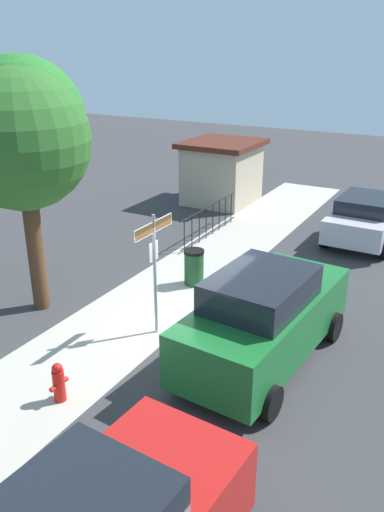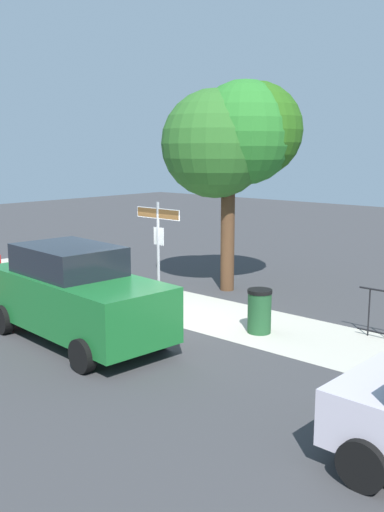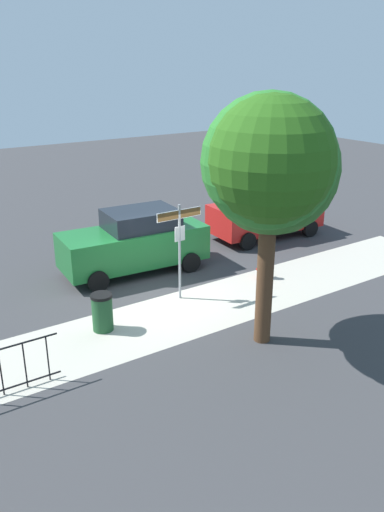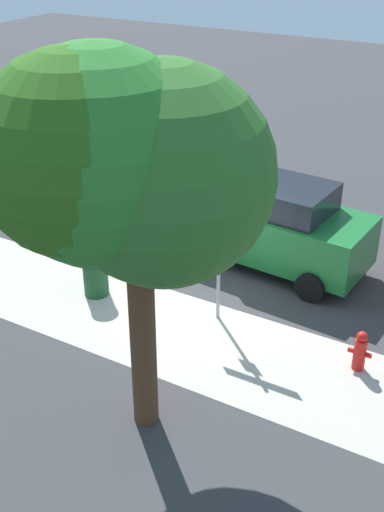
% 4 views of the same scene
% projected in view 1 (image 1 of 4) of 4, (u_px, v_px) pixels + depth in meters
% --- Properties ---
extents(ground_plane, '(60.00, 60.00, 0.00)m').
position_uv_depth(ground_plane, '(182.00, 327.00, 12.03)').
color(ground_plane, '#38383A').
extents(sidewalk_strip, '(24.00, 2.60, 0.00)m').
position_uv_depth(sidewalk_strip, '(178.00, 283.00, 14.23)').
color(sidewalk_strip, '#B3AE9F').
rests_on(sidewalk_strip, ground_plane).
extents(street_sign, '(1.41, 0.07, 2.77)m').
position_uv_depth(street_sign, '(154.00, 251.00, 11.10)').
color(street_sign, '#9EA0A5').
rests_on(street_sign, ground_plane).
extents(shade_tree, '(3.60, 3.60, 5.88)m').
position_uv_depth(shade_tree, '(21.00, 128.00, 11.51)').
color(shade_tree, '#4E321F').
rests_on(shade_tree, ground_plane).
extents(car_green, '(4.73, 2.32, 2.02)m').
position_uv_depth(car_green, '(264.00, 317.00, 10.37)').
color(car_green, '#1A672B').
rests_on(car_green, ground_plane).
extents(car_silver, '(4.27, 2.11, 1.52)m').
position_uv_depth(car_silver, '(366.00, 216.00, 17.14)').
color(car_silver, '#BFB7C6').
rests_on(car_silver, ground_plane).
extents(iron_fence, '(3.88, 0.04, 1.07)m').
position_uv_depth(iron_fence, '(210.00, 220.00, 17.52)').
color(iron_fence, black).
rests_on(iron_fence, ground_plane).
extents(utility_shed, '(3.06, 2.83, 2.48)m').
position_uv_depth(utility_shed, '(222.00, 171.00, 21.12)').
color(utility_shed, tan).
rests_on(utility_shed, ground_plane).
extents(fire_hydrant, '(0.42, 0.22, 0.78)m').
position_uv_depth(fire_hydrant, '(59.00, 382.00, 9.42)').
color(fire_hydrant, red).
rests_on(fire_hydrant, ground_plane).
extents(trash_bin, '(0.55, 0.55, 0.98)m').
position_uv_depth(trash_bin, '(194.00, 267.00, 14.01)').
color(trash_bin, '#1E4C28').
rests_on(trash_bin, ground_plane).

